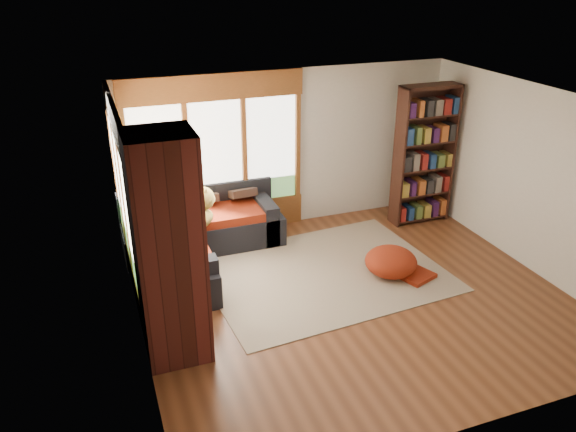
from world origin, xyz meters
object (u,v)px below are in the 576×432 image
object	(u,v)px
area_rug	(324,273)
dog_tan	(192,217)
dog_brindle	(161,243)
bookshelf	(424,156)
brick_chimney	(169,251)
sectional_sofa	(183,244)
pouf	(391,261)

from	to	relation	value
area_rug	dog_tan	world-z (taller)	dog_tan
area_rug	dog_brindle	size ratio (longest dim) A/B	3.36
bookshelf	dog_brindle	xyz separation A→B (m)	(-4.48, -0.92, -0.39)
brick_chimney	area_rug	distance (m)	2.81
sectional_sofa	dog_tan	world-z (taller)	dog_tan
brick_chimney	area_rug	world-z (taller)	brick_chimney
area_rug	brick_chimney	bearing A→B (deg)	-155.73
sectional_sofa	pouf	xyz separation A→B (m)	(2.71, -1.36, -0.09)
sectional_sofa	dog_brindle	world-z (taller)	dog_brindle
sectional_sofa	area_rug	xyz separation A→B (m)	(1.83, -1.02, -0.30)
brick_chimney	sectional_sofa	bearing A→B (deg)	77.71
sectional_sofa	pouf	world-z (taller)	sectional_sofa
dog_tan	area_rug	bearing A→B (deg)	-59.47
dog_brindle	dog_tan	bearing A→B (deg)	-64.90
brick_chimney	bookshelf	size ratio (longest dim) A/B	1.12
area_rug	dog_brindle	distance (m)	2.36
brick_chimney	dog_tan	distance (m)	2.05
sectional_sofa	dog_brindle	bearing A→B (deg)	-116.78
brick_chimney	pouf	size ratio (longest dim) A/B	3.51
sectional_sofa	bookshelf	size ratio (longest dim) A/B	0.94
dog_brindle	area_rug	bearing A→B (deg)	-121.90
bookshelf	brick_chimney	bearing A→B (deg)	-154.59
area_rug	pouf	size ratio (longest dim) A/B	4.47
brick_chimney	sectional_sofa	distance (m)	2.32
area_rug	bookshelf	xyz separation A→B (m)	(2.27, 1.13, 1.16)
area_rug	pouf	distance (m)	0.97
bookshelf	dog_brindle	size ratio (longest dim) A/B	2.37
area_rug	dog_tan	size ratio (longest dim) A/B	3.25
pouf	dog_brindle	bearing A→B (deg)	169.88
area_rug	dog_brindle	xyz separation A→B (m)	(-2.22, 0.21, 0.77)
brick_chimney	dog_brindle	bearing A→B (deg)	87.38
sectional_sofa	bookshelf	world-z (taller)	bookshelf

